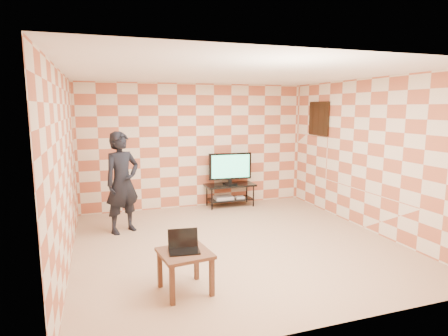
{
  "coord_description": "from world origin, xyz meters",
  "views": [
    {
      "loc": [
        -2.04,
        -5.46,
        2.18
      ],
      "look_at": [
        0.0,
        0.6,
        1.15
      ],
      "focal_mm": 30.0,
      "sensor_mm": 36.0,
      "label": 1
    }
  ],
  "objects_px": {
    "tv_stand": "(230,190)",
    "side_table": "(185,259)",
    "tv": "(230,167)",
    "person": "(122,182)"
  },
  "relations": [
    {
      "from": "tv_stand",
      "to": "side_table",
      "type": "relative_size",
      "value": 1.7
    },
    {
      "from": "tv_stand",
      "to": "side_table",
      "type": "distance_m",
      "value": 3.99
    },
    {
      "from": "side_table",
      "to": "tv_stand",
      "type": "bearing_deg",
      "value": 62.72
    },
    {
      "from": "tv_stand",
      "to": "tv",
      "type": "distance_m",
      "value": 0.52
    },
    {
      "from": "tv_stand",
      "to": "tv",
      "type": "bearing_deg",
      "value": -86.75
    },
    {
      "from": "tv",
      "to": "side_table",
      "type": "bearing_deg",
      "value": -117.3
    },
    {
      "from": "person",
      "to": "side_table",
      "type": "bearing_deg",
      "value": -105.9
    },
    {
      "from": "tv_stand",
      "to": "tv",
      "type": "height_order",
      "value": "tv"
    },
    {
      "from": "person",
      "to": "tv",
      "type": "bearing_deg",
      "value": -4.38
    },
    {
      "from": "tv_stand",
      "to": "side_table",
      "type": "xyz_separation_m",
      "value": [
        -1.83,
        -3.55,
        0.04
      ]
    }
  ]
}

